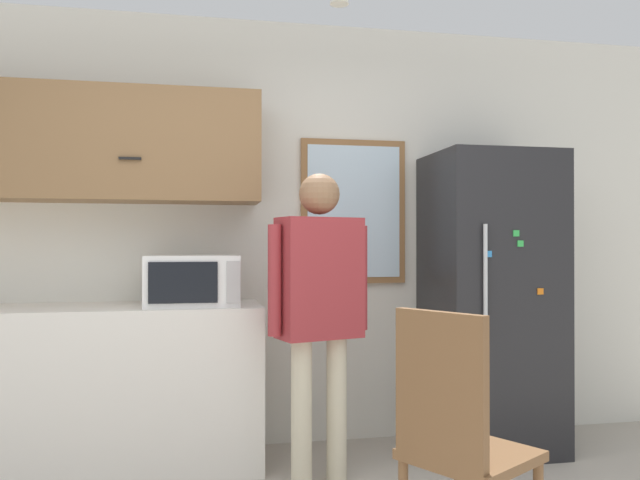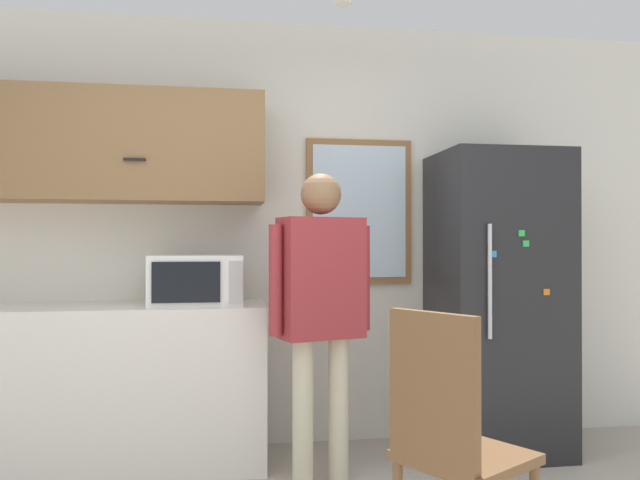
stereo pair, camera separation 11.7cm
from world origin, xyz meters
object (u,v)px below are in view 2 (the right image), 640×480
object	(u,v)px
microwave	(196,280)
chair	(451,434)
refrigerator	(497,301)
person	(321,294)

from	to	relation	value
microwave	chair	world-z (taller)	microwave
microwave	refrigerator	distance (m)	1.83
microwave	person	size ratio (longest dim) A/B	0.32
refrigerator	chair	xyz separation A→B (m)	(-0.82, -1.37, -0.37)
refrigerator	chair	distance (m)	1.64
microwave	person	world-z (taller)	person
microwave	person	xyz separation A→B (m)	(0.67, -0.36, -0.06)
person	refrigerator	xyz separation A→B (m)	(1.16, 0.36, -0.09)
refrigerator	chair	size ratio (longest dim) A/B	1.80
microwave	refrigerator	world-z (taller)	refrigerator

